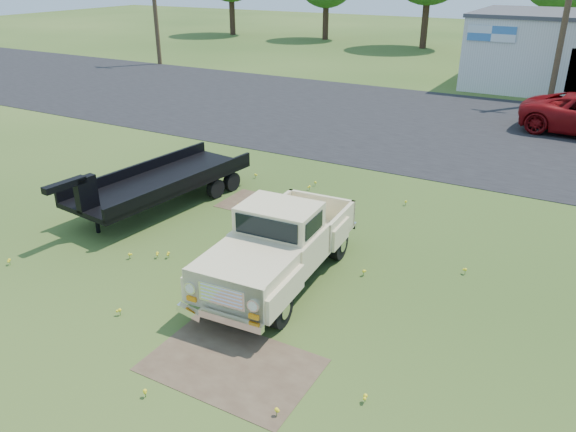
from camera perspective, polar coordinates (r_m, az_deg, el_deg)
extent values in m
plane|color=#264516|center=(13.20, -3.70, -5.66)|extent=(140.00, 140.00, 0.00)
cube|color=black|center=(26.18, 14.57, 8.91)|extent=(90.00, 14.00, 0.02)
cube|color=#4B3728|center=(10.45, -5.74, -14.83)|extent=(3.00, 2.00, 0.01)
cube|color=#4B3728|center=(16.81, -2.98, 1.19)|extent=(2.20, 1.60, 0.01)
cube|color=silver|center=(33.18, 19.97, 17.02)|extent=(2.50, 0.08, 0.80)
cylinder|color=#3F2F1D|center=(31.69, 26.46, 18.12)|extent=(0.30, 0.30, 9.00)
cylinder|color=#372319|center=(60.46, -5.69, 19.56)|extent=(0.56, 0.56, 3.60)
cylinder|color=#372319|center=(56.31, 3.84, 19.11)|extent=(0.56, 0.56, 3.24)
cylinder|color=#372319|center=(51.30, 13.72, 18.43)|extent=(0.56, 0.56, 3.96)
cylinder|color=#372319|center=(50.45, 25.43, 16.68)|extent=(0.56, 0.56, 3.78)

